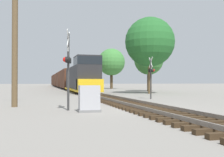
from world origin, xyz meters
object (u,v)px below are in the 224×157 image
Objects in this scene: crossing_signal_far at (151,73)px; relay_cabinet at (89,99)px; freight_train at (63,80)px; tree_mid_background at (149,60)px; crossing_signal_near at (68,63)px; utility_pole at (15,28)px; tree_deep_background at (111,62)px; tree_far_right at (150,42)px.

crossing_signal_far is 2.78× the size of relay_cabinet.
tree_mid_background reaches higher than freight_train.
crossing_signal_far is 0.50× the size of tree_mid_background.
crossing_signal_near is 0.57× the size of tree_mid_background.
relay_cabinet is 0.14× the size of utility_pole.
tree_deep_background is at bearing -3.57° from crossing_signal_far.
tree_deep_background reaches higher than crossing_signal_far.
utility_pole is 1.04× the size of tree_deep_background.
utility_pole is (-3.79, 3.71, 4.00)m from relay_cabinet.
freight_train is 30.87m from tree_mid_background.
utility_pole reaches higher than tree_deep_background.
crossing_signal_far is 11.30m from tree_far_right.
relay_cabinet is 6.64m from utility_pole.
utility_pole is at bearing 118.76° from crossing_signal_far.
tree_mid_background is (11.25, -28.60, 2.90)m from freight_train.
utility_pole is 0.94× the size of tree_far_right.
relay_cabinet is 21.77m from tree_far_right.
tree_far_right is 9.03m from tree_mid_background.
crossing_signal_near is 1.14× the size of crossing_signal_far.
tree_mid_background is at bearing -16.79° from crossing_signal_far.
tree_far_right is (11.92, 16.91, 4.06)m from crossing_signal_near.
tree_far_right is at bearing -17.03° from crossing_signal_far.
tree_mid_background is 16.30m from tree_deep_background.
utility_pole is 41.88m from tree_deep_background.
tree_mid_background is at bearing 67.66° from tree_far_right.
utility_pole is 28.80m from tree_mid_background.
crossing_signal_near is 43.58m from tree_deep_background.
crossing_signal_far is 0.38× the size of tree_far_right.
freight_train is 37.92m from tree_far_right.
tree_deep_background reaches higher than freight_train.
relay_cabinet is at bearing -118.81° from tree_mid_background.
freight_train is 51.51m from utility_pole.
freight_train reaches higher than crossing_signal_far.
relay_cabinet is 0.18× the size of tree_mid_background.
tree_mid_background is 0.83× the size of tree_deep_background.
relay_cabinet is at bearing 145.84° from crossing_signal_far.
tree_deep_background is at bearing 67.05° from utility_pole.
tree_deep_background is (13.49, 41.31, 3.33)m from crossing_signal_near.
tree_far_right reaches higher than crossing_signal_far.
relay_cabinet is at bearing -106.52° from tree_deep_background.
freight_train is at bearing 111.47° from tree_mid_background.
crossing_signal_near is 21.08m from tree_far_right.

